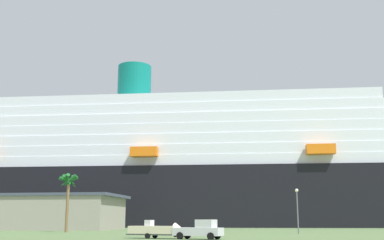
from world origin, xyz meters
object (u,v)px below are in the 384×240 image
at_px(cruise_ship, 230,172).
at_px(parked_car_yellow_taxi, 53,226).
at_px(small_boat_on_trailer, 158,230).
at_px(pickup_truck, 200,230).
at_px(street_lamp, 297,204).
at_px(palm_tree, 68,185).

xyz_separation_m(cruise_ship, parked_car_yellow_taxi, (-30.63, -57.92, -16.28)).
relative_size(cruise_ship, small_boat_on_trailer, 30.99).
distance_m(pickup_truck, parked_car_yellow_taxi, 55.69).
height_order(small_boat_on_trailer, street_lamp, street_lamp).
height_order(small_boat_on_trailer, parked_car_yellow_taxi, small_boat_on_trailer).
distance_m(street_lamp, parked_car_yellow_taxi, 52.37).
distance_m(small_boat_on_trailer, palm_tree, 36.03).
height_order(pickup_truck, palm_tree, palm_tree).
bearing_deg(street_lamp, palm_tree, 177.49).
height_order(cruise_ship, small_boat_on_trailer, cruise_ship).
bearing_deg(pickup_truck, cruise_ship, 94.70).
height_order(cruise_ship, pickup_truck, cruise_ship).
relative_size(pickup_truck, street_lamp, 0.83).
bearing_deg(parked_car_yellow_taxi, palm_tree, -54.89).
distance_m(pickup_truck, street_lamp, 27.75).
xyz_separation_m(cruise_ship, pickup_truck, (8.05, -97.97, -16.07)).
distance_m(small_boat_on_trailer, parked_car_yellow_taxi, 51.30).
relative_size(small_boat_on_trailer, parked_car_yellow_taxi, 1.67).
distance_m(palm_tree, street_lamp, 40.94).
height_order(pickup_truck, small_boat_on_trailer, pickup_truck).
bearing_deg(palm_tree, small_boat_on_trailer, -46.71).
xyz_separation_m(pickup_truck, parked_car_yellow_taxi, (-38.68, 40.06, -0.21)).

